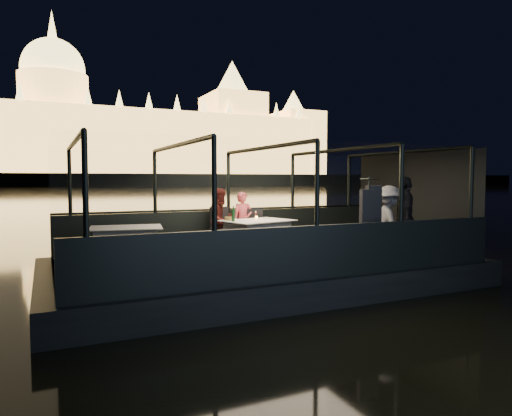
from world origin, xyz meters
name	(u,v)px	position (x,y,z in m)	size (l,w,h in m)	color
river_water	(69,191)	(0.00, 80.00, 0.00)	(500.00, 500.00, 0.00)	black
boat_hull	(264,284)	(0.00, 0.00, 0.00)	(8.60, 4.40, 1.00)	black
boat_deck	(264,261)	(0.00, 0.00, 0.48)	(8.00, 4.00, 0.04)	black
gunwale_port	(229,229)	(0.00, 2.00, 0.95)	(8.00, 0.08, 0.90)	black
gunwale_starboard	(317,252)	(0.00, -2.00, 0.95)	(8.00, 0.08, 0.90)	black
cabin_glass_port	(228,182)	(0.00, 2.00, 2.10)	(8.00, 0.02, 1.40)	#99B2B2
cabin_glass_starboard	(317,183)	(0.00, -2.00, 2.10)	(8.00, 0.02, 1.40)	#99B2B2
cabin_roof_glass	(264,148)	(0.00, 0.00, 2.80)	(8.00, 4.00, 0.02)	#99B2B2
end_wall_fore	(51,210)	(-4.00, 0.00, 1.65)	(0.02, 4.00, 2.30)	black
end_wall_aft	(412,200)	(4.00, 0.00, 1.65)	(0.02, 4.00, 2.30)	black
canopy_ribs	(264,204)	(0.00, 0.00, 1.65)	(8.00, 4.00, 2.30)	black
embankment	(54,182)	(0.00, 210.00, 1.00)	(400.00, 140.00, 6.00)	#423D33
parliament_building	(54,105)	(0.00, 175.00, 29.00)	(220.00, 32.00, 60.00)	#F2D18C
dining_table_central	(258,237)	(0.15, 0.64, 0.89)	(1.45, 1.05, 0.77)	silver
dining_table_aft	(126,244)	(-2.65, 0.78, 0.89)	(1.37, 0.99, 0.73)	white
chair_port_left	(222,232)	(-0.36, 1.47, 0.95)	(0.47, 0.47, 1.00)	black
chair_port_right	(257,231)	(0.46, 1.32, 0.95)	(0.44, 0.44, 0.95)	black
coat_stand	(369,220)	(1.39, -1.61, 1.40)	(0.48, 0.38, 1.71)	black
person_woman_coral	(243,218)	(0.20, 1.56, 1.25)	(0.49, 0.33, 1.36)	#D04B54
person_man_maroon	(221,218)	(-0.34, 1.60, 1.25)	(0.70, 0.54, 1.45)	#3E1311
passenger_stripe	(389,219)	(2.29, -1.12, 1.35)	(1.00, 0.56, 1.54)	silver
passenger_dark	(404,219)	(2.63, -1.20, 1.35)	(1.01, 0.43, 1.72)	black
wine_bottle	(233,214)	(-0.45, 0.58, 1.42)	(0.07, 0.07, 0.33)	#14391B
bread_basket	(229,219)	(-0.45, 0.86, 1.31)	(0.18, 0.18, 0.07)	olive
amber_candle	(256,218)	(0.17, 0.74, 1.31)	(0.06, 0.06, 0.08)	#FFAD3F
plate_near	(261,219)	(0.26, 0.67, 1.27)	(0.25, 0.25, 0.02)	white
plate_far	(231,219)	(-0.33, 1.02, 1.27)	(0.26, 0.26, 0.02)	silver
wine_glass_white	(234,217)	(-0.43, 0.61, 1.36)	(0.07, 0.07, 0.20)	silver
wine_glass_red	(256,215)	(0.23, 0.91, 1.36)	(0.06, 0.06, 0.17)	silver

